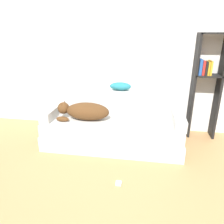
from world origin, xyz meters
TOP-DOWN VIEW (x-y plane):
  - wall_back at (0.00, 2.35)m, footprint 7.10×0.06m
  - couch at (-0.10, 1.66)m, footprint 2.03×0.88m
  - couch_backrest at (-0.10, 2.03)m, footprint 1.99×0.15m
  - couch_arm_left at (-1.04, 1.65)m, footprint 0.15×0.69m
  - couch_arm_right at (0.84, 1.65)m, footprint 0.15×0.69m
  - dog at (-0.52, 1.58)m, footprint 0.78×0.32m
  - laptop at (0.07, 1.60)m, footprint 0.34×0.29m
  - throw_pillow at (-0.04, 2.04)m, footprint 0.34×0.20m
  - bookshelf at (1.27, 2.17)m, footprint 0.42×0.26m
  - power_adapter at (0.12, 0.70)m, footprint 0.06×0.06m

SIDE VIEW (x-z plane):
  - power_adapter at x=0.12m, z-range 0.00..0.03m
  - couch at x=-0.10m, z-range 0.00..0.40m
  - laptop at x=0.07m, z-range 0.40..0.42m
  - couch_arm_left at x=-1.04m, z-range 0.40..0.55m
  - couch_arm_right at x=0.84m, z-range 0.40..0.55m
  - dog at x=-0.52m, z-range 0.40..0.67m
  - couch_backrest at x=-0.10m, z-range 0.40..0.76m
  - throw_pillow at x=-0.04m, z-range 0.76..0.88m
  - bookshelf at x=1.27m, z-range 0.11..1.74m
  - wall_back at x=0.00m, z-range 0.00..2.70m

